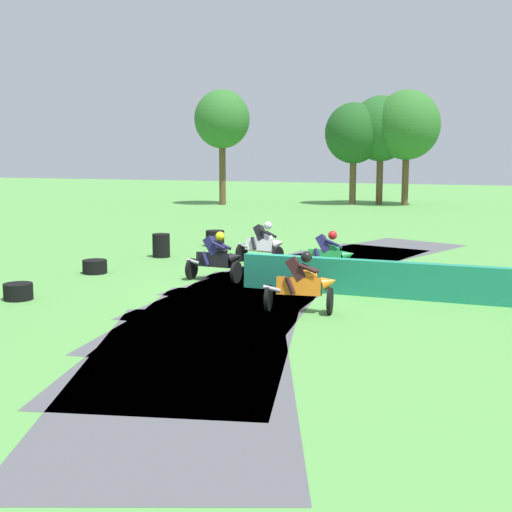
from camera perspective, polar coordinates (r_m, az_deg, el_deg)
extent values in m
plane|color=#569947|center=(18.39, 0.38, -2.61)|extent=(120.00, 120.00, 0.00)
cube|color=#515156|center=(24.69, 8.96, 0.19)|extent=(6.61, 9.57, 0.01)
cube|color=#515156|center=(22.66, 5.98, -0.51)|extent=(5.73, 9.51, 0.01)
cube|color=#515156|center=(20.55, 3.11, -1.42)|extent=(4.76, 9.31, 0.01)
cube|color=#515156|center=(18.39, 0.39, -2.60)|extent=(3.72, 8.97, 0.01)
cube|color=#515156|center=(16.17, -2.11, -4.18)|extent=(4.40, 9.20, 0.01)
cube|color=#515156|center=(13.92, -4.28, -6.32)|extent=(5.39, 9.45, 0.01)
cube|color=#515156|center=(11.65, -5.91, -9.34)|extent=(6.31, 9.56, 0.01)
cube|color=#1E8466|center=(17.18, 18.33, -2.33)|extent=(12.14, 0.56, 0.90)
cylinder|color=black|center=(21.97, 1.82, -0.01)|extent=(0.26, 0.75, 0.75)
cylinder|color=black|center=(22.72, -1.20, 0.29)|extent=(0.26, 0.75, 0.75)
cube|color=silver|center=(22.37, 0.41, 0.90)|extent=(1.06, 0.61, 0.46)
ellipsoid|color=silver|center=(22.31, 0.91, 1.52)|extent=(0.51, 0.43, 0.31)
cone|color=silver|center=(22.03, 1.95, 1.07)|extent=(0.44, 0.45, 0.48)
cylinder|color=#B2B2B7|center=(22.59, -1.06, 0.87)|extent=(0.42, 0.22, 0.18)
cube|color=black|center=(22.46, 0.39, 1.87)|extent=(0.53, 0.48, 0.63)
sphere|color=white|center=(22.38, 0.98, 2.54)|extent=(0.26, 0.26, 0.26)
cylinder|color=black|center=(22.47, 1.24, 1.79)|extent=(0.43, 0.23, 0.24)
cylinder|color=black|center=(22.16, 0.77, 1.98)|extent=(0.43, 0.23, 0.24)
cylinder|color=black|center=(22.62, 0.27, 0.90)|extent=(0.26, 0.26, 0.42)
cylinder|color=black|center=(22.32, -0.21, 1.07)|extent=(0.26, 0.26, 0.42)
cylinder|color=black|center=(19.66, 7.57, -1.11)|extent=(0.14, 0.76, 0.76)
cylinder|color=black|center=(20.09, 3.74, -0.84)|extent=(0.14, 0.76, 0.76)
cube|color=#198438|center=(19.91, 5.73, -0.13)|extent=(1.03, 0.46, 0.47)
ellipsoid|color=#198438|center=(19.90, 6.31, 0.58)|extent=(0.46, 0.37, 0.32)
cone|color=#198438|center=(19.73, 7.65, 0.10)|extent=(0.41, 0.42, 0.48)
cylinder|color=#B2B2B7|center=(19.98, 3.97, -0.18)|extent=(0.41, 0.16, 0.18)
cube|color=#1E1E4C|center=(20.00, 5.64, 0.96)|extent=(0.51, 0.47, 0.63)
sphere|color=red|center=(19.98, 6.33, 1.72)|extent=(0.26, 0.26, 0.26)
cylinder|color=#1E1E4C|center=(20.09, 6.56, 0.89)|extent=(0.43, 0.18, 0.24)
cylinder|color=#1E1E4C|center=(19.75, 6.27, 1.10)|extent=(0.43, 0.18, 0.24)
cylinder|color=#1E1E4C|center=(20.14, 5.40, -0.13)|extent=(0.27, 0.24, 0.42)
cylinder|color=#1E1E4C|center=(19.80, 5.09, 0.06)|extent=(0.27, 0.24, 0.42)
cylinder|color=black|center=(18.97, -1.65, -1.36)|extent=(0.14, 0.69, 0.68)
cylinder|color=black|center=(19.61, -5.33, -1.06)|extent=(0.14, 0.69, 0.68)
cube|color=black|center=(19.27, -3.47, -0.32)|extent=(1.02, 0.41, 0.44)
ellipsoid|color=black|center=(19.18, -2.95, 0.42)|extent=(0.46, 0.35, 0.28)
cone|color=black|center=(18.96, -1.63, -0.09)|extent=(0.41, 0.38, 0.45)
cylinder|color=#B2B2B7|center=(19.45, -5.21, -0.44)|extent=(0.42, 0.14, 0.17)
cube|color=#1E1E4C|center=(19.30, -3.61, 0.83)|extent=(0.51, 0.39, 0.60)
sphere|color=yellow|center=(19.20, -2.98, 1.63)|extent=(0.26, 0.26, 0.26)
cylinder|color=#1E1E4C|center=(19.33, -2.63, 0.85)|extent=(0.43, 0.15, 0.24)
cylinder|color=#1E1E4C|center=(19.01, -3.11, 0.87)|extent=(0.43, 0.15, 0.24)
cylinder|color=#1E1E4C|center=(19.51, -3.69, -0.23)|extent=(0.27, 0.18, 0.42)
cylinder|color=#1E1E4C|center=(19.19, -4.19, -0.22)|extent=(0.27, 0.18, 0.42)
cylinder|color=black|center=(15.46, 6.11, -3.71)|extent=(0.17, 0.69, 0.68)
cylinder|color=black|center=(15.69, 1.02, -3.48)|extent=(0.17, 0.69, 0.68)
cube|color=orange|center=(15.54, 3.59, -2.49)|extent=(1.03, 0.45, 0.44)
ellipsoid|color=orange|center=(15.50, 4.28, -1.56)|extent=(0.47, 0.36, 0.28)
cone|color=orange|center=(15.44, 6.09, -2.15)|extent=(0.43, 0.39, 0.45)
cylinder|color=#B2B2B7|center=(15.54, 1.32, -2.71)|extent=(0.42, 0.14, 0.17)
cube|color=#331919|center=(15.54, 3.35, -1.08)|extent=(0.53, 0.37, 0.60)
sphere|color=black|center=(15.50, 4.18, -0.07)|extent=(0.26, 0.26, 0.26)
cylinder|color=#331919|center=(15.68, 4.47, -1.01)|extent=(0.43, 0.13, 0.24)
cylinder|color=#331919|center=(15.32, 4.27, -1.03)|extent=(0.43, 0.13, 0.24)
cylinder|color=#331919|center=(15.75, 3.05, -2.37)|extent=(0.28, 0.16, 0.42)
cylinder|color=#331919|center=(15.39, 2.82, -2.42)|extent=(0.28, 0.16, 0.42)
cylinder|color=black|center=(26.37, -3.39, 1.03)|extent=(0.70, 0.70, 0.20)
cylinder|color=black|center=(26.34, -3.40, 1.46)|extent=(0.70, 0.70, 0.20)
cylinder|color=black|center=(26.32, -3.40, 1.89)|extent=(0.70, 0.70, 0.20)
cylinder|color=black|center=(23.85, -7.80, 0.15)|extent=(0.60, 0.60, 0.20)
cylinder|color=black|center=(23.82, -7.81, 0.63)|extent=(0.60, 0.60, 0.20)
cylinder|color=black|center=(23.79, -7.82, 1.10)|extent=(0.60, 0.60, 0.20)
cylinder|color=black|center=(23.77, -7.83, 1.58)|extent=(0.60, 0.60, 0.20)
cylinder|color=black|center=(21.05, -13.13, -1.13)|extent=(0.72, 0.72, 0.20)
cylinder|color=black|center=(21.02, -13.15, -0.59)|extent=(0.72, 0.72, 0.20)
cylinder|color=black|center=(17.87, -18.98, -3.10)|extent=(0.71, 0.71, 0.20)
cylinder|color=black|center=(17.83, -19.01, -2.47)|extent=(0.71, 0.71, 0.20)
cylinder|color=brown|center=(47.18, 7.98, 6.11)|extent=(0.44, 0.44, 3.13)
ellipsoid|color=#1E511E|center=(47.15, 8.06, 10.00)|extent=(3.84, 3.84, 4.03)
cylinder|color=brown|center=(47.14, 12.19, 6.19)|extent=(0.44, 0.44, 3.43)
ellipsoid|color=#2D6B28|center=(47.13, 12.33, 10.51)|extent=(4.33, 4.33, 4.55)
cylinder|color=brown|center=(47.70, 10.14, 6.19)|extent=(0.44, 0.44, 3.31)
ellipsoid|color=#235B23|center=(47.68, 10.25, 10.30)|extent=(4.14, 4.14, 4.35)
cylinder|color=brown|center=(46.65, -2.78, 6.77)|extent=(0.44, 0.44, 4.12)
ellipsoid|color=#2D6B28|center=(46.67, -2.82, 11.21)|extent=(3.66, 3.66, 3.85)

